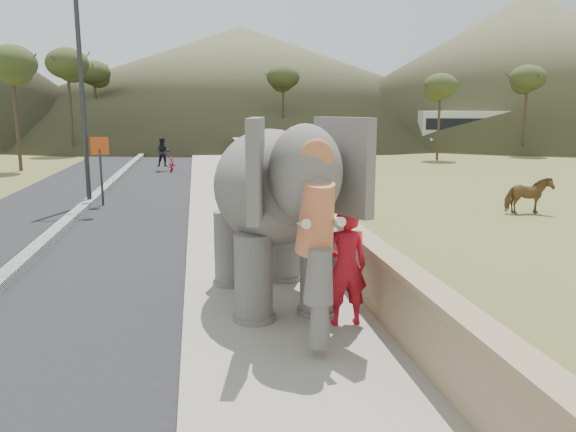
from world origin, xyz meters
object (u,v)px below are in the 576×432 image
Objects in this scene: elephant_and_man at (272,212)px; motorcyclist at (168,158)px; lamppost at (90,63)px; cow at (528,195)px.

motorcyclist is (-2.76, 21.55, -0.96)m from elephant_and_man.
elephant_and_man reaches higher than motorcyclist.
lamppost is 1.79× the size of elephant_and_man.
lamppost is 4.37× the size of motorcyclist.
lamppost is at bearing 76.87° from cow.
lamppost is 11.35m from motorcyclist.
motorcyclist is at bearing 97.29° from elephant_and_man.
motorcyclist is (1.95, 10.38, -4.16)m from lamppost.
elephant_and_man is at bearing -67.15° from lamppost.
cow is 0.78× the size of motorcyclist.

